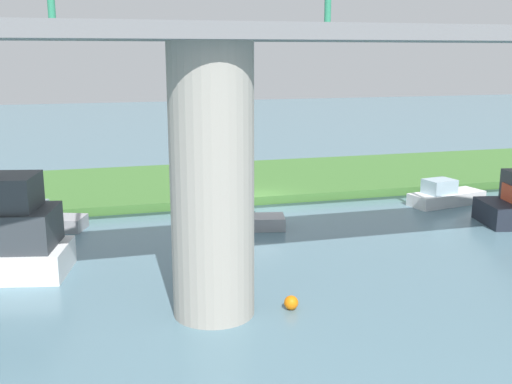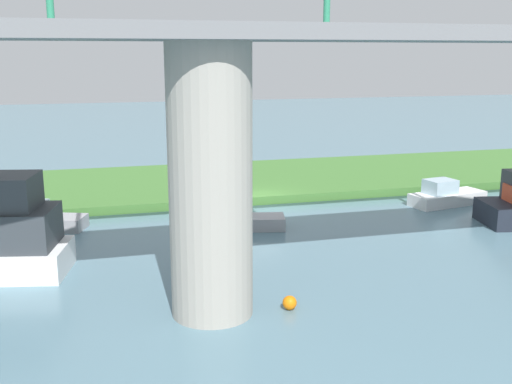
# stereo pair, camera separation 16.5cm
# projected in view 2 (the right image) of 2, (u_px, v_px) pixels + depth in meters

# --- Properties ---
(ground_plane) EXTENTS (160.00, 160.00, 0.00)m
(ground_plane) POSITION_uv_depth(u_px,v_px,m) (262.00, 205.00, 35.66)
(ground_plane) COLOR slate
(grassy_bank) EXTENTS (80.00, 12.00, 0.50)m
(grassy_bank) POSITION_uv_depth(u_px,v_px,m) (238.00, 181.00, 41.25)
(grassy_bank) COLOR #427533
(grassy_bank) RESTS_ON ground
(bridge_pylon) EXTENTS (2.76, 2.76, 9.09)m
(bridge_pylon) POSITION_uv_depth(u_px,v_px,m) (210.00, 183.00, 19.90)
(bridge_pylon) COLOR #9E998E
(bridge_pylon) RESTS_ON ground
(bridge_span) EXTENTS (66.07, 4.30, 3.25)m
(bridge_span) POSITION_uv_depth(u_px,v_px,m) (208.00, 24.00, 18.80)
(bridge_span) COLOR slate
(bridge_span) RESTS_ON bridge_pylon
(person_on_bank) EXTENTS (0.51, 0.51, 1.39)m
(person_on_bank) POSITION_uv_depth(u_px,v_px,m) (188.00, 179.00, 37.10)
(person_on_bank) COLOR #2D334C
(person_on_bank) RESTS_ON grassy_bank
(mooring_post) EXTENTS (0.20, 0.20, 0.85)m
(mooring_post) POSITION_uv_depth(u_px,v_px,m) (177.00, 189.00, 35.61)
(mooring_post) COLOR brown
(mooring_post) RESTS_ON grassy_bank
(riverboat_paddlewheel) EXTENTS (4.56, 2.89, 1.43)m
(riverboat_paddlewheel) POSITION_uv_depth(u_px,v_px,m) (40.00, 219.00, 30.79)
(riverboat_paddlewheel) COLOR #99999E
(riverboat_paddlewheel) RESTS_ON ground
(pontoon_yellow) EXTENTS (4.40, 2.34, 1.39)m
(pontoon_yellow) POSITION_uv_depth(u_px,v_px,m) (240.00, 219.00, 30.79)
(pontoon_yellow) COLOR #99999E
(pontoon_yellow) RESTS_ON ground
(skiff_small) EXTENTS (4.87, 2.52, 1.55)m
(skiff_small) POSITION_uv_depth(u_px,v_px,m) (446.00, 196.00, 35.65)
(skiff_small) COLOR white
(skiff_small) RESTS_ON ground
(marker_buoy) EXTENTS (0.50, 0.50, 0.50)m
(marker_buoy) POSITION_uv_depth(u_px,v_px,m) (290.00, 303.00, 21.11)
(marker_buoy) COLOR orange
(marker_buoy) RESTS_ON ground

